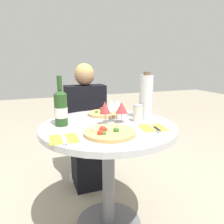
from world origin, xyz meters
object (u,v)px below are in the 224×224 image
Objects in this scene: chair_behind_diner at (85,137)px; tall_carafe at (146,97)px; seated_diner at (88,131)px; wine_bottle at (61,108)px; pizza_large at (109,132)px; dining_table at (108,148)px.

tall_carafe is (0.28, -0.74, 0.52)m from chair_behind_diner.
seated_diner reaches higher than wine_bottle.
wine_bottle is at bearing 66.19° from chair_behind_diner.
pizza_large is (-0.08, -0.85, 0.26)m from seated_diner.
dining_table is 0.42m from wine_bottle.
tall_carafe is at bearing 10.34° from dining_table.
wine_bottle reaches higher than chair_behind_diner.
tall_carafe reaches higher than chair_behind_diner.
wine_bottle is at bearing 61.41° from seated_diner.
seated_diner is 0.89m from pizza_large.
chair_behind_diner reaches higher than pizza_large.
wine_bottle is (-0.29, 0.09, 0.28)m from dining_table.
chair_behind_diner is (0.02, 0.80, -0.19)m from dining_table.
chair_behind_diner is at bearing 66.19° from wine_bottle.
chair_behind_diner reaches higher than dining_table.
tall_carafe reaches higher than dining_table.
dining_table is at bearing -17.75° from wine_bottle.
chair_behind_diner is 2.53× the size of tall_carafe.
chair_behind_diner is 2.65× the size of wine_bottle.
pizza_large is at bearing 84.30° from seated_diner.
dining_table is 1.05× the size of chair_behind_diner.
dining_table is 0.77× the size of seated_diner.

